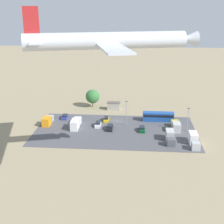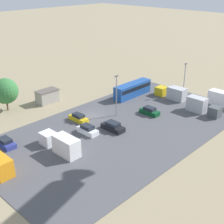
% 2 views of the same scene
% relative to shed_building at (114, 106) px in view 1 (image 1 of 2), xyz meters
% --- Properties ---
extents(ground_plane, '(400.00, 400.00, 0.00)m').
position_rel_shed_building_xyz_m(ground_plane, '(-2.18, 12.84, -1.52)').
color(ground_plane, gray).
extents(parking_lot_surface, '(52.70, 29.02, 0.08)m').
position_rel_shed_building_xyz_m(parking_lot_surface, '(-2.18, 21.36, -1.48)').
color(parking_lot_surface, '#4C4C51').
rests_on(parking_lot_surface, ground).
extents(shed_building, '(5.13, 2.98, 3.02)m').
position_rel_shed_building_xyz_m(shed_building, '(0.00, 0.00, 0.00)').
color(shed_building, '#9E998E').
rests_on(shed_building, ground).
extents(bus, '(10.93, 2.59, 3.24)m').
position_rel_shed_building_xyz_m(bus, '(-16.72, 11.49, 0.31)').
color(bus, '#1E4C9E').
rests_on(bus, ground).
extents(parked_car_0, '(1.99, 4.70, 1.65)m').
position_rel_shed_building_xyz_m(parked_car_0, '(-0.24, 20.66, -0.75)').
color(parked_car_0, black).
rests_on(parked_car_0, ground).
extents(parked_car_1, '(1.70, 4.36, 1.49)m').
position_rel_shed_building_xyz_m(parked_car_1, '(1.64, 12.82, -0.82)').
color(parked_car_1, gold).
rests_on(parked_car_1, ground).
extents(parked_car_2, '(1.85, 4.32, 1.65)m').
position_rel_shed_building_xyz_m(parked_car_2, '(3.99, 18.17, -0.75)').
color(parked_car_2, silver).
rests_on(parked_car_2, ground).
extents(parked_car_3, '(1.80, 4.25, 1.60)m').
position_rel_shed_building_xyz_m(parked_car_3, '(-10.95, 21.19, -0.77)').
color(parked_car_3, '#0C4723').
rests_on(parked_car_3, ground).
extents(parked_car_4, '(1.92, 4.27, 1.44)m').
position_rel_shed_building_xyz_m(parked_car_4, '(16.95, 11.48, -0.84)').
color(parked_car_4, navy).
rests_on(parked_car_4, ground).
extents(parked_truck_0, '(2.39, 8.12, 3.18)m').
position_rel_shed_building_xyz_m(parked_truck_0, '(-26.08, 30.43, 0.02)').
color(parked_truck_0, '#ADB2B7').
rests_on(parked_truck_0, ground).
extents(parked_truck_1, '(2.35, 8.69, 3.15)m').
position_rel_shed_building_xyz_m(parked_truck_1, '(11.38, 19.87, -0.00)').
color(parked_truck_1, silver).
rests_on(parked_truck_1, ground).
extents(parked_truck_2, '(2.35, 7.33, 3.16)m').
position_rel_shed_building_xyz_m(parked_truck_2, '(-19.29, 28.66, 0.00)').
color(parked_truck_2, '#4C5156').
rests_on(parked_truck_2, ground).
extents(parked_truck_3, '(2.50, 7.71, 2.93)m').
position_rel_shed_building_xyz_m(parked_truck_3, '(-22.12, 19.35, -0.10)').
color(parked_truck_3, gold).
rests_on(parked_truck_3, ground).
extents(parked_truck_4, '(2.41, 7.16, 2.86)m').
position_rel_shed_building_xyz_m(parked_truck_4, '(21.67, 17.67, -0.13)').
color(parked_truck_4, '#ADB2B7').
rests_on(parked_truck_4, ground).
extents(tree_near_shed, '(5.56, 5.56, 7.21)m').
position_rel_shed_building_xyz_m(tree_near_shed, '(8.70, -2.64, 2.90)').
color(tree_near_shed, brown).
rests_on(tree_near_shed, ground).
extents(light_pole_lot_centre, '(0.90, 0.28, 8.73)m').
position_rel_shed_building_xyz_m(light_pole_lot_centre, '(-5.51, 16.62, 3.36)').
color(light_pole_lot_centre, gray).
rests_on(light_pole_lot_centre, ground).
extents(light_pole_lot_edge, '(0.90, 0.28, 8.00)m').
position_rel_shed_building_xyz_m(light_pole_lot_edge, '(-25.63, 20.16, 2.99)').
color(light_pole_lot_edge, gray).
rests_on(light_pole_lot_edge, ground).
extents(airplane, '(37.03, 31.12, 8.74)m').
position_rel_shed_building_xyz_m(airplane, '(-3.35, 49.53, 30.82)').
color(airplane, silver).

